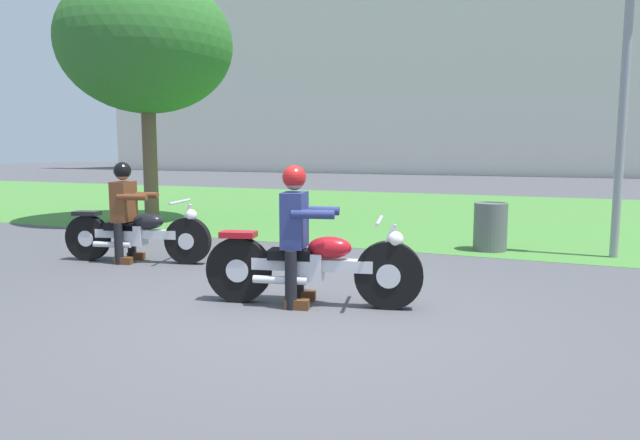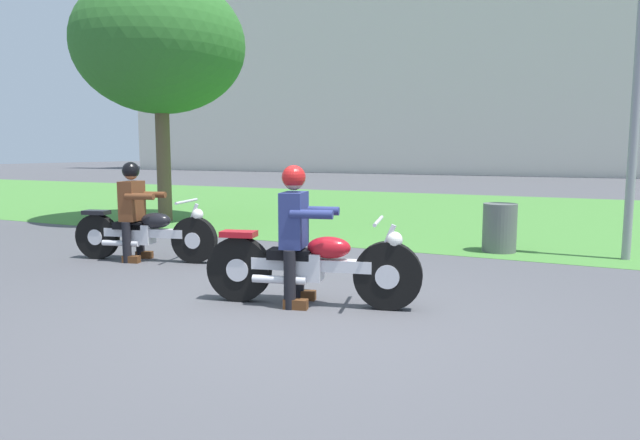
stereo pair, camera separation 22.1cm
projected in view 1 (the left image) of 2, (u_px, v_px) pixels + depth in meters
ground at (301, 316)px, 5.39m from camera, size 120.00×120.00×0.00m
grass_verge at (466, 213)px, 14.26m from camera, size 60.00×12.00×0.01m
stadium_facade at (465, 50)px, 38.79m from camera, size 54.63×8.00×16.81m
motorcycle_lead at (313, 266)px, 5.71m from camera, size 2.19×0.80×0.90m
rider_lead at (296, 224)px, 5.69m from camera, size 0.62×0.55×1.42m
motorcycle_follow at (137, 234)px, 7.94m from camera, size 2.12×0.79×0.88m
rider_follow at (125, 204)px, 7.92m from camera, size 0.62×0.55×1.40m
tree_roadside at (146, 44)px, 12.07m from camera, size 3.68×3.68×5.30m
streetlight_pole at (639, 13)px, 7.87m from camera, size 0.96×0.20×5.50m
trash_can at (490, 227)px, 8.86m from camera, size 0.51×0.51×0.75m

